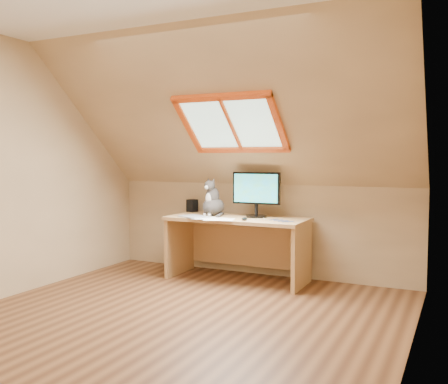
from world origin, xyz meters
The scene contains 10 objects.
ground centered at (0.00, 0.00, 0.00)m, with size 3.50×3.50×0.00m, color brown.
room_shell centered at (0.00, -0.09, 1.43)m, with size 3.52×3.52×2.41m.
desk centered at (-0.09, 1.44, 0.46)m, with size 1.47×0.64×0.67m.
monitor centered at (0.09, 1.47, 0.94)m, with size 0.51×0.22×0.47m.
cat centered at (-0.39, 1.41, 0.82)m, with size 0.28×0.32×0.41m.
desk_speaker centered at (-0.77, 1.63, 0.74)m, with size 0.10×0.10×0.14m, color black.
graphics_tablet centered at (-0.50, 1.18, 0.68)m, with size 0.30×0.22×0.01m, color #B2B2B7.
mouse centered at (0.08, 1.17, 0.68)m, with size 0.05×0.10×0.03m, color black.
papers centered at (-0.24, 1.12, 0.67)m, with size 0.35×0.30×0.01m.
cables centered at (0.33, 1.26, 0.67)m, with size 0.51×0.26×0.01m.
Camera 1 is at (2.04, -3.36, 1.30)m, focal length 40.00 mm.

